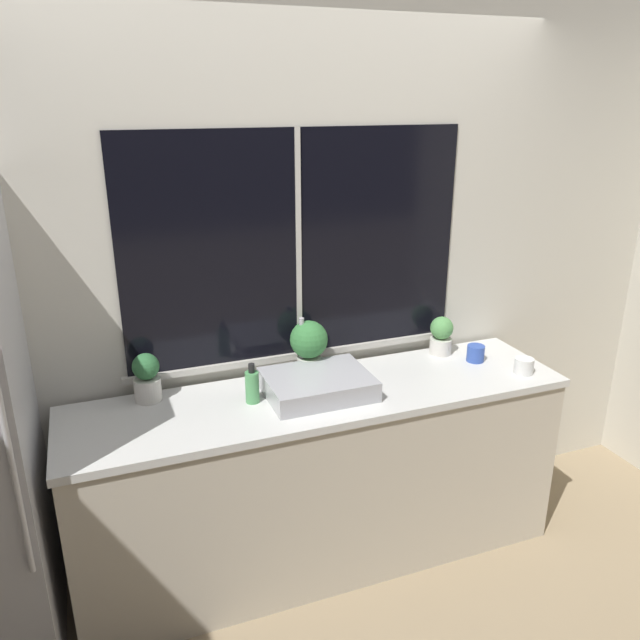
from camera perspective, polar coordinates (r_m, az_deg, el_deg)
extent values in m
plane|color=#937F60|center=(3.13, 2.18, -23.71)|extent=(14.00, 14.00, 0.00)
cube|color=beige|center=(2.96, -2.21, 4.08)|extent=(8.00, 0.06, 2.70)
cube|color=black|center=(2.89, -2.01, 6.77)|extent=(1.62, 0.01, 1.05)
cube|color=#BCB7AD|center=(2.88, -1.97, 6.75)|extent=(0.02, 0.01, 1.05)
cube|color=#BCB7AD|center=(3.05, -1.86, -3.19)|extent=(1.68, 0.04, 0.03)
cube|color=beige|center=(4.75, 19.26, 9.02)|extent=(0.06, 7.00, 2.70)
cube|color=beige|center=(3.06, 0.20, -14.50)|extent=(2.26, 0.55, 0.86)
cube|color=silver|center=(2.83, 0.21, -6.99)|extent=(2.28, 0.58, 0.03)
cylinder|color=silver|center=(2.28, -26.32, -11.77)|extent=(0.02, 0.02, 0.85)
cube|color=#ADADB2|center=(2.79, -0.22, -5.91)|extent=(0.46, 0.36, 0.09)
cylinder|color=#B7B7BC|center=(2.99, -1.65, -4.79)|extent=(0.04, 0.04, 0.03)
cylinder|color=#B7B7BC|center=(2.93, -1.68, -2.22)|extent=(0.02, 0.02, 0.26)
cylinder|color=silver|center=(2.84, -15.45, -6.13)|extent=(0.12, 0.12, 0.10)
sphere|color=#2D6638|center=(2.79, -15.65, -4.11)|extent=(0.12, 0.12, 0.12)
cylinder|color=silver|center=(2.98, -1.01, -4.20)|extent=(0.12, 0.12, 0.09)
sphere|color=#387A3D|center=(2.93, -1.03, -1.79)|extent=(0.18, 0.18, 0.18)
cylinder|color=silver|center=(3.28, 10.96, -2.35)|extent=(0.11, 0.11, 0.08)
sphere|color=#569951|center=(3.24, 11.08, -0.72)|extent=(0.12, 0.12, 0.12)
cylinder|color=#519E5B|center=(2.73, -6.21, -6.13)|extent=(0.06, 0.06, 0.14)
cylinder|color=black|center=(2.69, -6.29, -4.39)|extent=(0.03, 0.03, 0.04)
cylinder|color=white|center=(3.15, 18.14, -4.00)|extent=(0.09, 0.09, 0.08)
cylinder|color=#3351AD|center=(3.22, 14.04, -2.97)|extent=(0.09, 0.09, 0.08)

